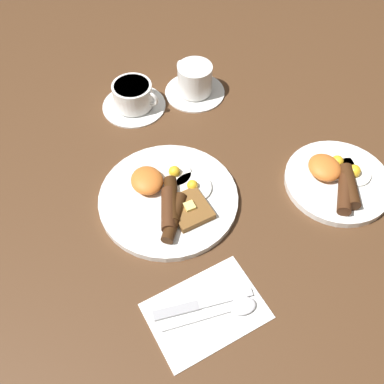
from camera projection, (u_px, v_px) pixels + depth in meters
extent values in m
plane|color=#4C301C|center=(169.00, 201.00, 0.92)|extent=(3.00, 3.00, 0.00)
cylinder|color=white|center=(168.00, 199.00, 0.91)|extent=(0.28, 0.28, 0.01)
cylinder|color=white|center=(175.00, 174.00, 0.94)|extent=(0.07, 0.07, 0.01)
sphere|color=yellow|center=(174.00, 172.00, 0.93)|extent=(0.02, 0.02, 0.02)
cylinder|color=white|center=(194.00, 189.00, 0.92)|extent=(0.08, 0.08, 0.01)
sphere|color=yellow|center=(193.00, 186.00, 0.91)|extent=(0.02, 0.02, 0.02)
ellipsoid|color=orange|center=(147.00, 180.00, 0.91)|extent=(0.07, 0.07, 0.03)
cylinder|color=#371E0C|center=(174.00, 218.00, 0.86)|extent=(0.10, 0.08, 0.02)
cylinder|color=#442412|center=(169.00, 209.00, 0.87)|extent=(0.10, 0.06, 0.03)
cylinder|color=#351D0B|center=(171.00, 200.00, 0.89)|extent=(0.11, 0.06, 0.03)
cube|color=brown|center=(190.00, 209.00, 0.88)|extent=(0.09, 0.08, 0.01)
cube|color=#F4E072|center=(190.00, 206.00, 0.87)|extent=(0.02, 0.02, 0.01)
cylinder|color=white|center=(337.00, 182.00, 0.94)|extent=(0.22, 0.22, 0.01)
cylinder|color=white|center=(336.00, 166.00, 0.95)|extent=(0.08, 0.08, 0.01)
sphere|color=yellow|center=(337.00, 162.00, 0.95)|extent=(0.03, 0.03, 0.03)
cylinder|color=white|center=(352.00, 172.00, 0.94)|extent=(0.08, 0.08, 0.01)
sphere|color=yellow|center=(354.00, 171.00, 0.93)|extent=(0.03, 0.03, 0.03)
ellipsoid|color=orange|center=(325.00, 167.00, 0.93)|extent=(0.07, 0.07, 0.03)
cylinder|color=#432412|center=(345.00, 194.00, 0.90)|extent=(0.09, 0.08, 0.03)
cylinder|color=#3B200E|center=(349.00, 186.00, 0.91)|extent=(0.10, 0.07, 0.03)
cylinder|color=white|center=(134.00, 105.00, 1.09)|extent=(0.15, 0.15, 0.01)
cylinder|color=white|center=(133.00, 95.00, 1.06)|extent=(0.09, 0.09, 0.06)
cylinder|color=#56331E|center=(131.00, 86.00, 1.04)|extent=(0.08, 0.08, 0.00)
torus|color=white|center=(150.00, 99.00, 1.05)|extent=(0.03, 0.03, 0.04)
cylinder|color=white|center=(195.00, 92.00, 1.12)|extent=(0.15, 0.15, 0.01)
cylinder|color=white|center=(195.00, 79.00, 1.08)|extent=(0.08, 0.08, 0.07)
cylinder|color=#56331E|center=(195.00, 67.00, 1.06)|extent=(0.07, 0.07, 0.00)
torus|color=white|center=(183.00, 69.00, 1.10)|extent=(0.05, 0.02, 0.05)
cube|color=white|center=(206.00, 311.00, 0.78)|extent=(0.16, 0.21, 0.01)
cube|color=silver|center=(225.00, 298.00, 0.79)|extent=(0.03, 0.10, 0.00)
cube|color=#9E9EA3|center=(176.00, 311.00, 0.77)|extent=(0.03, 0.08, 0.01)
ellipsoid|color=silver|center=(242.00, 306.00, 0.78)|extent=(0.04, 0.05, 0.01)
cube|color=silver|center=(196.00, 320.00, 0.76)|extent=(0.02, 0.12, 0.00)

